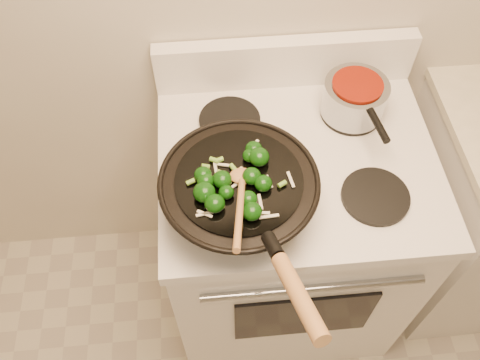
{
  "coord_description": "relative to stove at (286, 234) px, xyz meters",
  "views": [
    {
      "loc": [
        -0.42,
        0.33,
        2.05
      ],
      "look_at": [
        -0.36,
        1.04,
        1.03
      ],
      "focal_mm": 38.0,
      "sensor_mm": 36.0,
      "label": 1
    }
  ],
  "objects": [
    {
      "name": "stove",
      "position": [
        0.0,
        0.0,
        0.0
      ],
      "size": [
        0.78,
        0.67,
        1.08
      ],
      "color": "white",
      "rests_on": "ground"
    },
    {
      "name": "wok",
      "position": [
        -0.18,
        -0.16,
        0.53
      ],
      "size": [
        0.39,
        0.64,
        0.27
      ],
      "color": "black",
      "rests_on": "stove"
    },
    {
      "name": "stirfry",
      "position": [
        -0.19,
        -0.17,
        0.6
      ],
      "size": [
        0.26,
        0.24,
        0.05
      ],
      "color": "#0C3608",
      "rests_on": "wok"
    },
    {
      "name": "wooden_spoon",
      "position": [
        -0.18,
        -0.22,
        0.62
      ],
      "size": [
        0.08,
        0.28,
        0.12
      ],
      "color": "#A37140",
      "rests_on": "wok"
    },
    {
      "name": "saucepan",
      "position": [
        0.18,
        0.15,
        0.52
      ],
      "size": [
        0.18,
        0.3,
        0.11
      ],
      "color": "#999CA1",
      "rests_on": "stove"
    }
  ]
}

